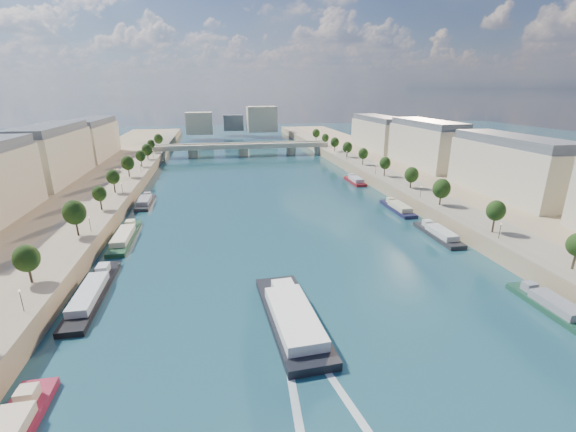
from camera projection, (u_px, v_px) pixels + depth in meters
name	position (u px, v px, depth m)	size (l,w,h in m)	color
ground	(268.00, 207.00, 142.97)	(700.00, 700.00, 0.00)	#0B3033
quay_left	(56.00, 212.00, 129.43)	(44.00, 520.00, 5.00)	#9E8460
quay_right	(445.00, 192.00, 154.93)	(44.00, 520.00, 5.00)	#9E8460
pave_left	(103.00, 202.00, 131.29)	(14.00, 520.00, 0.10)	gray
pave_right	(411.00, 187.00, 151.47)	(14.00, 520.00, 0.10)	gray
trees_left	(108.00, 185.00, 131.80)	(4.80, 268.80, 8.26)	#382B1E
trees_right	(396.00, 169.00, 158.74)	(4.80, 268.80, 8.26)	#382B1E
lamps_left	(108.00, 202.00, 121.90)	(0.36, 200.36, 4.28)	black
lamps_right	(396.00, 178.00, 154.48)	(0.36, 200.36, 4.28)	black
buildings_left	(21.00, 165.00, 133.94)	(16.00, 226.00, 23.20)	#B7A78C
buildings_right	(461.00, 151.00, 164.04)	(16.00, 226.00, 23.20)	#B7A78C
skyline	(238.00, 121.00, 343.68)	(79.00, 42.00, 22.00)	#B7A78C
bridge	(243.00, 148.00, 251.54)	(112.00, 12.00, 8.15)	#C1B79E
tour_barge	(292.00, 317.00, 72.12)	(10.25, 30.78, 4.12)	black
wake	(314.00, 385.00, 57.07)	(10.75, 26.02, 0.04)	silver
moored_barges_left	(93.00, 292.00, 81.64)	(5.00, 156.83, 3.60)	#172134
moored_barges_right	(448.00, 240.00, 109.64)	(5.00, 160.74, 3.60)	black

